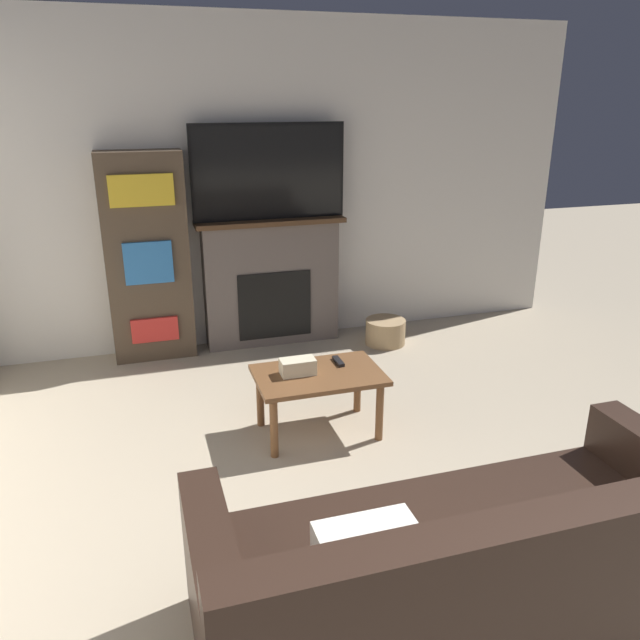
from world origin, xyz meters
name	(u,v)px	position (x,y,z in m)	size (l,w,h in m)	color
wall_back	(259,187)	(0.00, 4.06, 1.35)	(5.68, 0.06, 2.70)	silver
fireplace	(271,281)	(0.05, 3.92, 0.56)	(1.26, 0.28, 1.11)	#605651
tv	(269,172)	(0.05, 3.90, 1.49)	(1.27, 0.03, 0.77)	black
couch	(472,579)	(0.09, 0.53, 0.28)	(2.16, 0.96, 0.84)	black
coffee_table	(319,382)	(-0.02, 2.27, 0.36)	(0.81, 0.52, 0.43)	brown
tissue_box	(298,367)	(-0.15, 2.30, 0.48)	(0.22, 0.12, 0.10)	beige
remote_control	(338,361)	(0.15, 2.38, 0.44)	(0.04, 0.15, 0.02)	black
bookshelf	(148,258)	(-0.96, 3.90, 0.85)	(0.65, 0.29, 1.69)	#4C3D2D
storage_basket	(385,332)	(0.99, 3.57, 0.11)	(0.35, 0.35, 0.22)	tan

